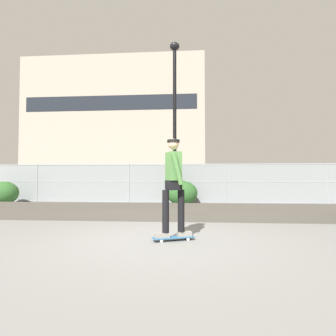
# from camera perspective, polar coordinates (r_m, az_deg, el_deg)

# --- Properties ---
(ground_plane) EXTENTS (120.00, 120.00, 0.00)m
(ground_plane) POSITION_cam_1_polar(r_m,az_deg,el_deg) (5.27, -1.93, -15.12)
(ground_plane) COLOR slate
(gravel_berm) EXTENTS (16.20, 2.54, 0.28)m
(gravel_berm) POSITION_cam_1_polar(r_m,az_deg,el_deg) (8.66, 0.61, -9.05)
(gravel_berm) COLOR #4C473F
(gravel_berm) RESTS_ON ground_plane
(skateboard) EXTENTS (0.82, 0.47, 0.07)m
(skateboard) POSITION_cam_1_polar(r_m,az_deg,el_deg) (5.29, 1.15, -14.44)
(skateboard) COLOR #2D608C
(skateboard) RESTS_ON ground_plane
(skater) EXTENTS (0.71, 0.62, 1.87)m
(skater) POSITION_cam_1_polar(r_m,az_deg,el_deg) (5.16, 1.14, -2.57)
(skater) COLOR gray
(skater) RESTS_ON skateboard
(chain_fence) EXTENTS (22.70, 0.06, 1.85)m
(chain_fence) POSITION_cam_1_polar(r_m,az_deg,el_deg) (12.67, 1.81, -3.26)
(chain_fence) COLOR gray
(chain_fence) RESTS_ON ground_plane
(street_lamp) EXTENTS (0.44, 0.44, 7.29)m
(street_lamp) POSITION_cam_1_polar(r_m,az_deg,el_deg) (12.41, 1.41, 13.34)
(street_lamp) COLOR black
(street_lamp) RESTS_ON ground_plane
(parked_car_near) EXTENTS (4.55, 2.27, 1.66)m
(parked_car_near) POSITION_cam_1_polar(r_m,az_deg,el_deg) (15.92, -8.37, -3.35)
(parked_car_near) COLOR navy
(parked_car_near) RESTS_ON ground_plane
(parked_car_mid) EXTENTS (4.53, 2.22, 1.66)m
(parked_car_mid) POSITION_cam_1_polar(r_m,az_deg,el_deg) (15.74, 16.98, -3.29)
(parked_car_mid) COLOR #566B4C
(parked_car_mid) RESTS_ON ground_plane
(library_building) EXTENTS (31.68, 14.96, 22.18)m
(library_building) POSITION_cam_1_polar(r_m,az_deg,el_deg) (53.99, -9.95, 8.49)
(library_building) COLOR #9E9384
(library_building) RESTS_ON ground_plane
(shrub_left) EXTENTS (1.34, 1.10, 1.04)m
(shrub_left) POSITION_cam_1_polar(r_m,az_deg,el_deg) (14.21, -31.39, -4.50)
(shrub_left) COLOR #2D5B28
(shrub_left) RESTS_ON ground_plane
(shrub_center) EXTENTS (1.38, 1.13, 1.06)m
(shrub_center) POSITION_cam_1_polar(r_m,az_deg,el_deg) (11.96, 2.92, -5.25)
(shrub_center) COLOR #2D5B28
(shrub_center) RESTS_ON ground_plane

